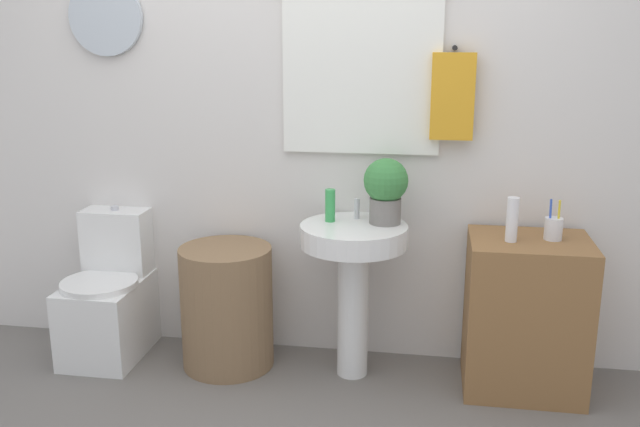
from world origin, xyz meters
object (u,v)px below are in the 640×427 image
toilet (110,300)px  lotion_bottle (512,220)px  toothbrush_cup (553,228)px  laundry_hamper (227,307)px  potted_plant (386,187)px  pedestal_sink (353,263)px  wooden_cabinet (525,315)px  soap_bottle (330,205)px

toilet → lotion_bottle: bearing=-2.1°
toothbrush_cup → lotion_bottle: bearing=-162.5°
laundry_hamper → potted_plant: 0.99m
potted_plant → pedestal_sink: bearing=-156.8°
potted_plant → wooden_cabinet: bearing=-5.2°
pedestal_sink → soap_bottle: soap_bottle is taller
lotion_bottle → soap_bottle: bearing=173.8°
soap_bottle → lotion_bottle: lotion_bottle is taller
laundry_hamper → pedestal_sink: (0.63, 0.00, 0.26)m
lotion_bottle → toothbrush_cup: bearing=17.5°
laundry_hamper → pedestal_sink: 0.68m
pedestal_sink → toothbrush_cup: bearing=1.3°
pedestal_sink → potted_plant: size_ratio=2.45×
potted_plant → lotion_bottle: 0.59m
soap_bottle → toothbrush_cup: (1.02, -0.03, -0.06)m
soap_bottle → toothbrush_cup: bearing=-1.7°
soap_bottle → wooden_cabinet: bearing=-3.1°
toilet → wooden_cabinet: toilet is taller
laundry_hamper → potted_plant: (0.77, 0.06, 0.62)m
pedestal_sink → wooden_cabinet: size_ratio=1.04×
soap_bottle → potted_plant: size_ratio=0.50×
toilet → soap_bottle: soap_bottle is taller
wooden_cabinet → lotion_bottle: bearing=-157.1°
toothbrush_cup → pedestal_sink: bearing=-178.7°
pedestal_sink → soap_bottle: bearing=157.4°
soap_bottle → lotion_bottle: (0.83, -0.09, -0.01)m
lotion_bottle → toothbrush_cup: 0.20m
toilet → laundry_hamper: 0.64m
soap_bottle → toothbrush_cup: size_ratio=0.84×
lotion_bottle → toothbrush_cup: lotion_bottle is taller
laundry_hamper → pedestal_sink: pedestal_sink is taller
wooden_cabinet → potted_plant: potted_plant is taller
soap_bottle → pedestal_sink: bearing=-22.6°
pedestal_sink → lotion_bottle: size_ratio=3.77×
potted_plant → toothbrush_cup: bearing=-3.0°
toilet → lotion_bottle: 2.05m
laundry_hamper → soap_bottle: (0.51, 0.05, 0.53)m
soap_bottle → toilet: bearing=-179.2°
wooden_cabinet → potted_plant: size_ratio=2.35×
laundry_hamper → lotion_bottle: (1.34, -0.04, 0.52)m
toilet → potted_plant: potted_plant is taller
wooden_cabinet → laundry_hamper: bearing=180.0°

